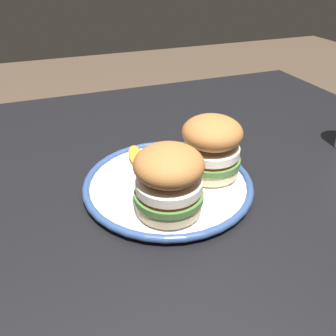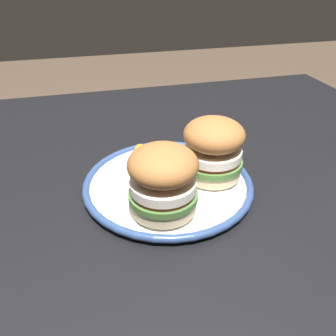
{
  "view_description": "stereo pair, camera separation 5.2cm",
  "coord_description": "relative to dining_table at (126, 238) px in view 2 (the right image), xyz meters",
  "views": [
    {
      "loc": [
        -0.09,
        -0.43,
        1.07
      ],
      "look_at": [
        0.08,
        0.01,
        0.78
      ],
      "focal_mm": 36.87,
      "sensor_mm": 36.0,
      "label": 1
    },
    {
      "loc": [
        -0.04,
        -0.45,
        1.07
      ],
      "look_at": [
        0.08,
        0.01,
        0.78
      ],
      "focal_mm": 36.87,
      "sensor_mm": 36.0,
      "label": 2
    }
  ],
  "objects": [
    {
      "name": "dining_table",
      "position": [
        0.0,
        0.0,
        0.0
      ],
      "size": [
        1.36,
        1.05,
        0.74
      ],
      "color": "black",
      "rests_on": "ground"
    },
    {
      "name": "dinner_plate",
      "position": [
        0.08,
        0.01,
        0.1
      ],
      "size": [
        0.28,
        0.28,
        0.02
      ],
      "color": "white",
      "rests_on": "dining_table"
    },
    {
      "name": "sandwich_half_left",
      "position": [
        0.15,
        0.01,
        0.15
      ],
      "size": [
        0.14,
        0.14,
        0.1
      ],
      "color": "beige",
      "rests_on": "dinner_plate"
    },
    {
      "name": "sandwich_half_right",
      "position": [
        0.05,
        -0.06,
        0.15
      ],
      "size": [
        0.13,
        0.13,
        0.1
      ],
      "color": "beige",
      "rests_on": "dinner_plate"
    },
    {
      "name": "orange_peel_curled",
      "position": [
        0.1,
        0.09,
        0.11
      ],
      "size": [
        0.07,
        0.07,
        0.01
      ],
      "color": "orange",
      "rests_on": "dinner_plate"
    },
    {
      "name": "orange_peel_strip_long",
      "position": [
        0.05,
        0.1,
        0.11
      ],
      "size": [
        0.04,
        0.08,
        0.01
      ],
      "color": "orange",
      "rests_on": "dinner_plate"
    }
  ]
}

